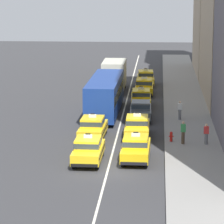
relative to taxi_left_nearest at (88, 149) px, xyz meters
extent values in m
plane|color=#353538|center=(1.42, -1.71, -0.88)|extent=(160.00, 160.00, 0.00)
cube|color=silver|center=(1.42, 18.29, -0.87)|extent=(0.14, 80.00, 0.01)
cube|color=gray|center=(7.02, 13.29, -0.80)|extent=(4.00, 90.00, 0.15)
cylinder|color=black|center=(-0.72, 1.59, -0.56)|extent=(0.25, 0.64, 0.64)
cylinder|color=black|center=(0.75, 1.57, -0.56)|extent=(0.25, 0.64, 0.64)
cylinder|color=black|center=(-0.75, -1.47, -0.56)|extent=(0.25, 0.64, 0.64)
cylinder|color=black|center=(0.73, -1.49, -0.56)|extent=(0.25, 0.64, 0.64)
cube|color=yellow|center=(0.00, 0.05, -0.21)|extent=(1.84, 4.52, 0.70)
cube|color=black|center=(0.00, 0.05, -0.16)|extent=(1.86, 4.16, 0.10)
cube|color=yellow|center=(0.00, -0.10, 0.46)|extent=(1.62, 2.11, 0.64)
cube|color=#2D3842|center=(0.00, -0.10, 0.46)|extent=(1.64, 2.13, 0.35)
cube|color=white|center=(0.00, -0.10, 0.90)|extent=(0.56, 0.12, 0.24)
cube|color=black|center=(0.00, -0.10, 1.05)|extent=(0.32, 0.11, 0.06)
cube|color=black|center=(0.02, 2.26, -0.46)|extent=(1.71, 0.15, 0.20)
cube|color=black|center=(-0.02, -2.16, -0.46)|extent=(1.71, 0.15, 0.20)
cylinder|color=black|center=(-1.03, 7.85, -0.56)|extent=(0.26, 0.65, 0.64)
cylinder|color=black|center=(0.45, 7.81, -0.56)|extent=(0.26, 0.65, 0.64)
cylinder|color=black|center=(-1.12, 4.80, -0.56)|extent=(0.26, 0.65, 0.64)
cylinder|color=black|center=(0.36, 4.75, -0.56)|extent=(0.26, 0.65, 0.64)
cube|color=yellow|center=(-0.34, 6.30, -0.21)|extent=(1.93, 4.55, 0.70)
cube|color=black|center=(-0.34, 6.30, -0.16)|extent=(1.94, 4.19, 0.10)
cube|color=yellow|center=(-0.34, 6.15, 0.46)|extent=(1.66, 2.15, 0.64)
cube|color=#2D3842|center=(-0.34, 6.15, 0.46)|extent=(1.68, 2.17, 0.35)
cube|color=white|center=(-0.34, 6.15, 0.90)|extent=(0.56, 0.14, 0.24)
cube|color=black|center=(-0.34, 6.15, 1.05)|extent=(0.32, 0.12, 0.06)
cube|color=black|center=(-0.27, 8.51, -0.46)|extent=(1.71, 0.19, 0.20)
cube|color=black|center=(-0.40, 4.09, -0.46)|extent=(1.71, 0.19, 0.20)
cylinder|color=black|center=(-1.10, 18.49, -0.56)|extent=(0.25, 0.64, 0.64)
cylinder|color=black|center=(0.89, 18.46, -0.56)|extent=(0.25, 0.64, 0.64)
cylinder|color=black|center=(-1.20, 11.77, -0.56)|extent=(0.25, 0.64, 0.64)
cylinder|color=black|center=(0.80, 11.74, -0.56)|extent=(0.25, 0.64, 0.64)
cube|color=navy|center=(-0.15, 15.12, 0.89)|extent=(2.65, 11.23, 2.90)
cube|color=#2D3842|center=(-0.15, 15.12, 1.14)|extent=(2.67, 10.79, 0.84)
cube|color=black|center=(-0.08, 20.66, 2.09)|extent=(2.13, 0.11, 0.36)
cylinder|color=black|center=(-1.08, 28.54, -0.56)|extent=(0.24, 0.64, 0.64)
cylinder|color=black|center=(0.82, 28.54, -0.56)|extent=(0.24, 0.64, 0.64)
cylinder|color=black|center=(-1.08, 24.64, -0.56)|extent=(0.24, 0.64, 0.64)
cylinder|color=black|center=(0.82, 24.64, -0.56)|extent=(0.24, 0.64, 0.64)
cube|color=black|center=(-0.13, 29.52, 0.49)|extent=(2.10, 2.20, 2.10)
cube|color=#2D3842|center=(-0.13, 30.59, 0.79)|extent=(1.93, 0.06, 0.76)
cube|color=beige|center=(-0.13, 26.26, 1.04)|extent=(2.30, 5.20, 2.70)
cylinder|color=black|center=(2.38, 2.23, -0.56)|extent=(0.25, 0.64, 0.64)
cylinder|color=black|center=(3.85, 2.20, -0.56)|extent=(0.25, 0.64, 0.64)
cylinder|color=black|center=(2.32, -0.83, -0.56)|extent=(0.25, 0.64, 0.64)
cylinder|color=black|center=(3.80, -0.86, -0.56)|extent=(0.25, 0.64, 0.64)
cube|color=yellow|center=(3.09, 0.69, -0.21)|extent=(1.88, 4.53, 0.70)
cube|color=black|center=(3.09, 0.69, -0.16)|extent=(1.89, 4.17, 0.10)
cube|color=yellow|center=(3.08, 0.54, 0.46)|extent=(1.64, 2.13, 0.64)
cube|color=#2D3842|center=(3.08, 0.54, 0.46)|extent=(1.66, 2.15, 0.35)
cube|color=white|center=(3.08, 0.54, 0.90)|extent=(0.56, 0.13, 0.24)
cube|color=black|center=(3.08, 0.54, 1.05)|extent=(0.32, 0.12, 0.06)
cube|color=black|center=(3.13, 2.90, -0.46)|extent=(1.71, 0.17, 0.20)
cube|color=black|center=(3.05, -1.52, -0.46)|extent=(1.71, 0.17, 0.20)
cylinder|color=black|center=(2.21, 8.42, -0.56)|extent=(0.24, 0.64, 0.64)
cylinder|color=black|center=(3.69, 8.43, -0.56)|extent=(0.24, 0.64, 0.64)
cylinder|color=black|center=(2.23, 5.36, -0.56)|extent=(0.24, 0.64, 0.64)
cylinder|color=black|center=(3.71, 5.37, -0.56)|extent=(0.24, 0.64, 0.64)
cube|color=yellow|center=(2.96, 6.90, -0.21)|extent=(1.83, 4.51, 0.70)
cube|color=black|center=(2.96, 6.90, -0.16)|extent=(1.85, 4.15, 0.10)
cube|color=yellow|center=(2.96, 6.75, 0.46)|extent=(1.61, 2.11, 0.64)
cube|color=#2D3842|center=(2.96, 6.75, 0.46)|extent=(1.63, 2.13, 0.35)
cube|color=white|center=(2.96, 6.75, 0.90)|extent=(0.56, 0.12, 0.24)
cube|color=black|center=(2.96, 6.75, 1.05)|extent=(0.32, 0.11, 0.06)
cube|color=black|center=(2.95, 9.11, -0.46)|extent=(1.71, 0.15, 0.20)
cube|color=black|center=(2.97, 4.69, -0.46)|extent=(1.71, 0.15, 0.20)
cylinder|color=black|center=(2.29, 14.63, -0.56)|extent=(0.25, 0.64, 0.64)
cylinder|color=black|center=(3.73, 14.65, -0.56)|extent=(0.25, 0.64, 0.64)
cylinder|color=black|center=(2.34, 11.79, -0.56)|extent=(0.25, 0.64, 0.64)
cylinder|color=black|center=(3.78, 11.81, -0.56)|extent=(0.25, 0.64, 0.64)
cube|color=#4C5156|center=(3.04, 13.22, -0.23)|extent=(1.84, 4.33, 0.66)
cube|color=#4C5156|center=(3.04, 13.12, 0.40)|extent=(1.59, 1.93, 0.60)
cube|color=#2D3842|center=(3.04, 13.12, 0.40)|extent=(1.61, 1.95, 0.33)
cylinder|color=black|center=(2.12, 20.08, -0.56)|extent=(0.26, 0.65, 0.64)
cylinder|color=black|center=(3.60, 20.12, -0.56)|extent=(0.26, 0.65, 0.64)
cylinder|color=black|center=(2.22, 17.02, -0.56)|extent=(0.26, 0.65, 0.64)
cylinder|color=black|center=(3.69, 17.06, -0.56)|extent=(0.26, 0.65, 0.64)
cube|color=yellow|center=(2.91, 18.57, -0.21)|extent=(1.94, 4.55, 0.70)
cube|color=black|center=(2.91, 18.57, -0.16)|extent=(1.95, 4.19, 0.10)
cube|color=yellow|center=(2.91, 18.42, 0.46)|extent=(1.66, 2.15, 0.64)
cube|color=#2D3842|center=(2.91, 18.42, 0.46)|extent=(1.68, 2.17, 0.35)
cube|color=white|center=(2.91, 18.42, 0.90)|extent=(0.56, 0.14, 0.24)
cube|color=black|center=(2.91, 18.42, 1.05)|extent=(0.32, 0.12, 0.06)
cube|color=black|center=(2.84, 20.78, -0.46)|extent=(1.71, 0.19, 0.20)
cube|color=black|center=(2.97, 16.36, -0.46)|extent=(1.71, 0.19, 0.20)
cylinder|color=black|center=(2.32, 26.46, -0.56)|extent=(0.24, 0.64, 0.64)
cylinder|color=black|center=(3.80, 26.45, -0.56)|extent=(0.24, 0.64, 0.64)
cylinder|color=black|center=(2.31, 23.40, -0.56)|extent=(0.24, 0.64, 0.64)
cylinder|color=black|center=(3.79, 23.39, -0.56)|extent=(0.24, 0.64, 0.64)
cube|color=yellow|center=(3.05, 24.93, -0.21)|extent=(1.82, 4.51, 0.70)
cube|color=black|center=(3.05, 24.93, -0.16)|extent=(1.84, 4.15, 0.10)
cube|color=yellow|center=(3.05, 24.78, 0.46)|extent=(1.61, 2.11, 0.64)
cube|color=#2D3842|center=(3.05, 24.78, 0.46)|extent=(1.63, 2.13, 0.35)
cube|color=white|center=(3.05, 24.78, 0.90)|extent=(0.56, 0.12, 0.24)
cube|color=black|center=(3.05, 24.78, 1.05)|extent=(0.32, 0.11, 0.06)
cube|color=black|center=(3.06, 27.14, -0.46)|extent=(1.71, 0.15, 0.20)
cube|color=black|center=(3.05, 22.72, -0.46)|extent=(1.71, 0.15, 0.20)
cylinder|color=black|center=(2.27, 32.19, -0.56)|extent=(0.27, 0.65, 0.64)
cylinder|color=black|center=(3.74, 32.25, -0.56)|extent=(0.27, 0.65, 0.64)
cylinder|color=black|center=(2.39, 29.13, -0.56)|extent=(0.27, 0.65, 0.64)
cylinder|color=black|center=(3.86, 29.19, -0.56)|extent=(0.27, 0.65, 0.64)
cube|color=yellow|center=(3.07, 30.69, -0.21)|extent=(1.98, 4.57, 0.70)
cube|color=black|center=(3.07, 30.69, -0.16)|extent=(1.98, 4.21, 0.10)
cube|color=yellow|center=(3.07, 30.54, 0.46)|extent=(1.68, 2.16, 0.64)
cube|color=#2D3842|center=(3.07, 30.54, 0.46)|extent=(1.70, 2.18, 0.35)
cube|color=white|center=(3.07, 30.54, 0.90)|extent=(0.56, 0.14, 0.24)
cube|color=black|center=(3.07, 30.54, 1.05)|extent=(0.32, 0.12, 0.06)
cube|color=black|center=(2.98, 32.90, -0.46)|extent=(1.71, 0.21, 0.20)
cube|color=black|center=(3.15, 28.48, -0.46)|extent=(1.71, 0.21, 0.20)
cylinder|color=#473828|center=(6.33, 4.65, -0.29)|extent=(0.24, 0.24, 0.88)
cube|color=#338C4C|center=(6.33, 4.65, 0.44)|extent=(0.36, 0.22, 0.56)
sphere|color=tan|center=(6.33, 4.65, 0.83)|extent=(0.20, 0.20, 0.20)
cylinder|color=slate|center=(6.32, 12.65, -0.29)|extent=(0.24, 0.24, 0.87)
cube|color=silver|center=(6.32, 12.65, 0.41)|extent=(0.36, 0.22, 0.52)
sphere|color=beige|center=(6.32, 12.65, 0.78)|extent=(0.20, 0.20, 0.20)
cylinder|color=slate|center=(7.98, 4.65, -0.34)|extent=(0.24, 0.24, 0.78)
cube|color=red|center=(7.98, 4.65, 0.32)|extent=(0.36, 0.22, 0.53)
sphere|color=beige|center=(7.98, 4.65, 0.69)|extent=(0.20, 0.20, 0.20)
cylinder|color=red|center=(5.50, 5.31, -0.43)|extent=(0.20, 0.20, 0.60)
sphere|color=red|center=(5.50, 5.31, -0.11)|extent=(0.22, 0.22, 0.22)
cylinder|color=red|center=(5.37, 5.31, -0.35)|extent=(0.10, 0.08, 0.08)
cylinder|color=red|center=(5.63, 5.31, -0.35)|extent=(0.10, 0.08, 0.08)
camera|label=1|loc=(4.56, -41.22, 11.20)|focal=105.19mm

